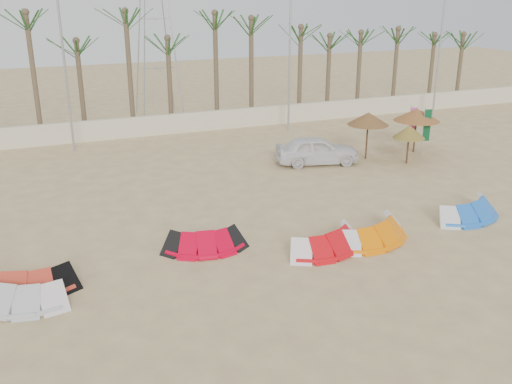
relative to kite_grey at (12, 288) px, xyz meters
name	(u,v)px	position (x,y,z in m)	size (l,w,h in m)	color
ground	(325,288)	(9.39, -2.99, -0.42)	(120.00, 120.00, 0.00)	#D7BC7D
boundary_wall	(165,124)	(9.39, 19.01, 0.23)	(60.00, 0.30, 1.30)	beige
palm_line	(165,31)	(10.05, 20.51, 6.02)	(52.00, 4.00, 7.70)	brown
lamp_b	(64,52)	(3.42, 17.01, 5.35)	(1.25, 0.14, 11.00)	#A5A8AD
lamp_c	(290,43)	(17.42, 17.01, 5.35)	(1.25, 0.14, 11.00)	#A5A8AD
lamp_d	(441,37)	(29.42, 17.01, 5.35)	(1.25, 0.14, 11.00)	#A5A8AD
pylon	(160,115)	(10.39, 25.01, -0.42)	(3.00, 3.00, 14.00)	#A5A8AD
kite_grey	(12,288)	(0.00, 0.00, 0.00)	(4.00, 3.01, 0.90)	#B4B6B7
kite_red_left	(18,275)	(0.21, 0.79, 0.00)	(3.91, 2.40, 0.90)	red
kite_red_mid	(202,237)	(6.59, 1.41, 0.00)	(3.25, 1.92, 0.90)	red
kite_red_right	(324,237)	(10.80, -0.28, 0.00)	(3.71, 2.35, 0.90)	red
kite_orange	(369,228)	(12.83, -0.18, 0.00)	(3.99, 2.57, 0.90)	#FF7701
kite_blue	(465,207)	(17.83, 0.27, 0.00)	(3.76, 2.30, 0.90)	blue
parasol_left	(368,119)	(18.57, 9.16, 1.89)	(2.31, 2.31, 2.66)	#4C331E
parasol_mid	(409,132)	(20.18, 7.55, 1.36)	(1.74, 1.74, 2.14)	#4C331E
parasol_right	(417,115)	(21.92, 9.27, 1.81)	(2.66, 2.66, 2.58)	#4C331E
flag_pink	(412,123)	(21.98, 9.74, 1.20)	(0.44, 0.16, 2.73)	#A5A8AD
flag_green	(426,126)	(22.11, 8.63, 1.25)	(0.45, 0.13, 2.82)	#A5A8AD
car	(317,150)	(15.53, 9.34, 0.35)	(1.82, 4.53, 1.54)	white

